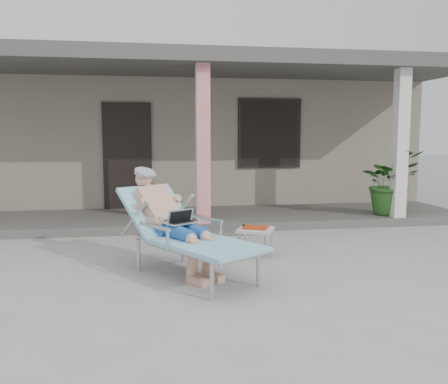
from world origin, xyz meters
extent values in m
plane|color=#9E9E99|center=(0.00, 0.00, 0.00)|extent=(60.00, 60.00, 0.00)
cube|color=gray|center=(0.00, 6.50, 1.50)|extent=(10.00, 5.00, 3.00)
cube|color=#474442|center=(0.00, 6.50, 3.15)|extent=(10.40, 5.40, 0.30)
cube|color=black|center=(-1.30, 3.97, 1.20)|extent=(0.95, 0.06, 2.10)
cube|color=black|center=(1.60, 3.97, 1.65)|extent=(1.20, 0.06, 1.30)
cube|color=black|center=(1.60, 3.96, 1.65)|extent=(1.32, 0.05, 1.42)
cube|color=#605B56|center=(0.00, 3.00, 0.07)|extent=(10.00, 2.00, 0.15)
cube|color=red|center=(0.00, 2.15, 1.45)|extent=(0.22, 0.22, 2.61)
cube|color=silver|center=(3.50, 2.15, 1.45)|extent=(0.22, 0.22, 2.61)
cube|color=#474442|center=(0.00, 3.00, 2.88)|extent=(10.00, 2.30, 0.24)
cube|color=#605B56|center=(0.00, 1.85, 0.04)|extent=(2.00, 0.30, 0.07)
cylinder|color=#B7B7BC|center=(-0.31, -1.20, 0.19)|extent=(0.04, 0.04, 0.39)
cylinder|color=#B7B7BC|center=(0.24, -0.85, 0.19)|extent=(0.04, 0.04, 0.39)
cylinder|color=#B7B7BC|center=(-1.03, -0.08, 0.19)|extent=(0.04, 0.04, 0.39)
cylinder|color=#B7B7BC|center=(-0.48, 0.27, 0.19)|extent=(0.04, 0.04, 0.39)
cube|color=#B7B7BC|center=(-0.30, -0.62, 0.40)|extent=(1.24, 1.42, 0.03)
cube|color=#85CBCE|center=(-0.30, -0.62, 0.43)|extent=(1.34, 1.51, 0.04)
cube|color=#B7B7BC|center=(-0.80, 0.16, 0.65)|extent=(0.87, 0.86, 0.51)
cube|color=#85CBCE|center=(-0.80, 0.16, 0.68)|extent=(1.00, 0.98, 0.58)
cylinder|color=#969698|center=(-0.96, 0.41, 1.14)|extent=(0.35, 0.35, 0.13)
cube|color=silver|center=(-0.54, -0.24, 0.61)|extent=(0.42, 0.39, 0.24)
cube|color=beige|center=(0.50, 0.42, 0.36)|extent=(0.59, 0.59, 0.04)
cylinder|color=#B7B7BC|center=(0.32, 0.24, 0.17)|extent=(0.03, 0.03, 0.34)
cylinder|color=#B7B7BC|center=(0.68, 0.24, 0.17)|extent=(0.03, 0.03, 0.34)
cylinder|color=#B7B7BC|center=(0.32, 0.59, 0.17)|extent=(0.03, 0.03, 0.34)
cylinder|color=#B7B7BC|center=(0.68, 0.59, 0.17)|extent=(0.03, 0.03, 0.34)
cube|color=#AE3212|center=(0.50, 0.42, 0.39)|extent=(0.38, 0.34, 0.03)
cube|color=black|center=(0.50, 0.53, 0.38)|extent=(0.29, 0.15, 0.03)
imported|color=#26591E|center=(3.51, 2.48, 0.75)|extent=(1.29, 1.19, 1.19)
camera|label=1|loc=(-0.90, -5.64, 1.61)|focal=38.00mm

